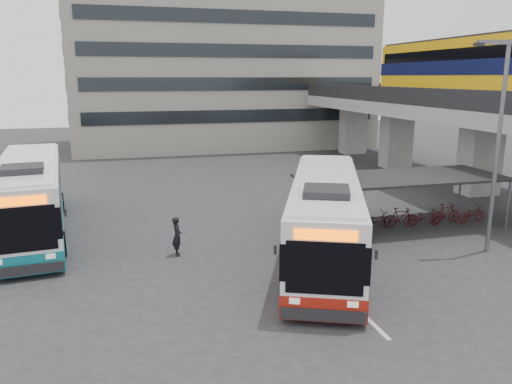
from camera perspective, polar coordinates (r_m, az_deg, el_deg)
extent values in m
plane|color=#28282B|center=(20.04, -1.13, -8.17)|extent=(120.00, 120.00, 0.00)
cube|color=gray|center=(34.17, 24.21, 3.56)|extent=(2.20, 1.60, 4.60)
cube|color=gray|center=(42.32, 15.73, 5.83)|extent=(2.20, 1.60, 4.60)
cube|color=gray|center=(49.33, 11.02, 7.04)|extent=(2.20, 1.60, 4.60)
cube|color=gray|center=(37.06, 20.72, 8.80)|extent=(8.00, 32.00, 0.90)
cube|color=black|center=(34.97, 15.75, 10.59)|extent=(0.35, 32.00, 1.10)
cube|color=black|center=(39.30, 25.37, 10.06)|extent=(0.35, 32.00, 1.10)
cube|color=#E4A60D|center=(34.11, 24.64, 12.47)|extent=(2.90, 20.00, 3.90)
cube|color=#090E36|center=(34.11, 24.67, 12.81)|extent=(2.98, 20.02, 0.90)
cube|color=black|center=(34.14, 24.80, 14.15)|extent=(2.96, 19.20, 0.70)
cube|color=black|center=(34.19, 24.95, 15.73)|extent=(2.70, 19.60, 0.25)
cylinder|color=#595B60|center=(25.09, 4.46, -0.96)|extent=(0.12, 0.12, 2.40)
cylinder|color=#595B60|center=(29.63, 22.28, 0.26)|extent=(0.12, 0.12, 2.40)
cylinder|color=#595B60|center=(21.85, 7.58, -3.16)|extent=(0.12, 0.12, 2.40)
cylinder|color=#595B60|center=(26.93, 26.84, -1.38)|extent=(0.12, 0.12, 2.40)
cube|color=black|center=(25.25, 16.23, 1.62)|extent=(10.00, 4.00, 0.12)
imported|color=black|center=(23.95, 7.67, -3.58)|extent=(1.71, 0.60, 0.90)
imported|color=black|center=(24.46, 10.56, -3.21)|extent=(1.66, 0.47, 1.00)
imported|color=black|center=(25.06, 13.32, -3.07)|extent=(1.71, 0.60, 0.90)
imported|color=black|center=(25.69, 15.95, -2.71)|extent=(1.66, 0.47, 1.00)
imported|color=#350C0F|center=(26.40, 18.44, -2.58)|extent=(1.71, 0.60, 0.90)
imported|color=#3F0C0F|center=(27.13, 20.81, -2.24)|extent=(1.66, 0.47, 1.00)
imported|color=#490C0F|center=(27.93, 23.03, -2.12)|extent=(1.71, 0.60, 0.90)
cube|color=gray|center=(55.40, -4.19, 18.44)|extent=(30.00, 15.00, 25.00)
cube|color=beige|center=(15.75, 13.54, -14.74)|extent=(0.15, 1.60, 0.01)
cube|color=beige|center=(18.17, 9.01, -10.64)|extent=(0.15, 1.60, 0.01)
cube|color=beige|center=(20.74, 5.65, -7.48)|extent=(0.15, 1.60, 0.01)
cube|color=white|center=(20.42, 7.91, -2.47)|extent=(7.04, 12.13, 2.77)
cube|color=maroon|center=(20.80, 7.80, -5.88)|extent=(7.09, 12.19, 0.75)
cube|color=black|center=(20.39, 7.92, -2.13)|extent=(7.10, 12.17, 1.16)
cube|color=#FF5B00|center=(14.34, 7.97, -4.90)|extent=(1.69, 0.77, 0.30)
cube|color=black|center=(17.10, 8.05, 0.03)|extent=(2.04, 2.08, 0.28)
cylinder|color=black|center=(17.24, 3.67, -10.04)|extent=(0.67, 1.05, 1.01)
cylinder|color=black|center=(24.07, 10.70, -3.48)|extent=(0.67, 1.05, 1.01)
cube|color=white|center=(25.76, -24.42, -0.10)|extent=(4.05, 12.81, 2.89)
cube|color=#0D6D7B|center=(26.07, -24.14, -2.97)|extent=(4.10, 12.86, 0.79)
cube|color=black|center=(25.73, -24.44, 0.18)|extent=(4.11, 12.84, 1.21)
cube|color=#FF5B00|center=(19.39, -25.56, -0.96)|extent=(1.87, 0.29, 0.31)
cube|color=black|center=(22.36, -25.19, 2.36)|extent=(1.78, 1.85, 0.29)
cylinder|color=black|center=(29.45, -21.41, -1.08)|extent=(0.43, 1.08, 1.05)
imported|color=black|center=(20.95, -9.01, -5.00)|extent=(0.43, 0.62, 1.65)
cylinder|color=#595B60|center=(22.62, 25.88, 4.32)|extent=(0.17, 0.17, 8.66)
cube|color=#595B60|center=(22.13, 25.52, 15.20)|extent=(1.31, 0.35, 0.16)
cube|color=black|center=(21.82, 24.12, 15.15)|extent=(0.40, 0.25, 0.13)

